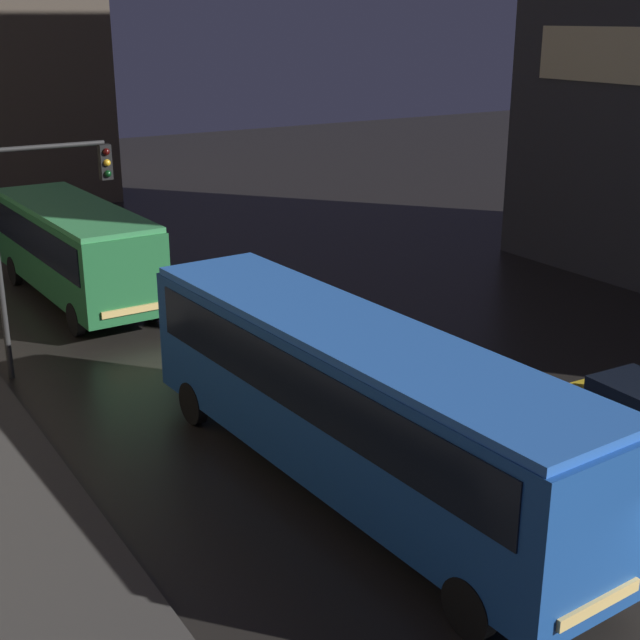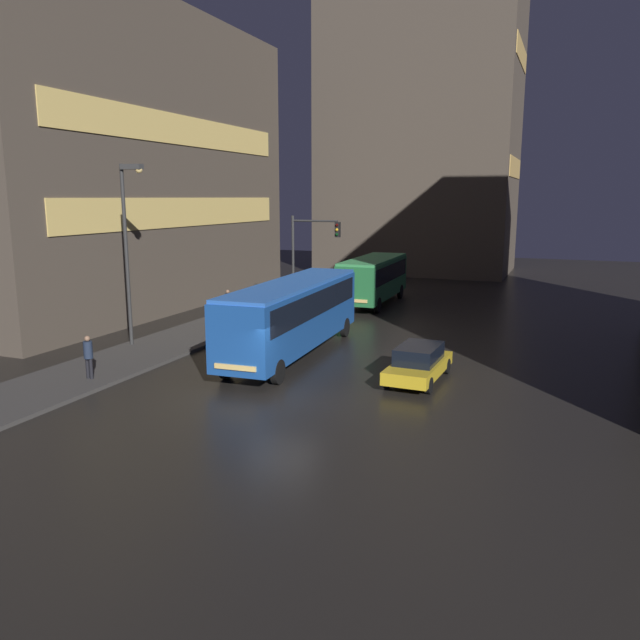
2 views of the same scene
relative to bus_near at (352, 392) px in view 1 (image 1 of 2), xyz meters
The scene contains 3 objects.
bus_near is the anchor object (origin of this frame).
bus_far 15.00m from the bus_near, 92.77° to the left, with size 2.87×9.26×3.19m.
traffic_light_main 10.21m from the bus_near, 108.63° to the left, with size 3.18×0.35×6.16m.
Camera 1 is at (-11.23, -6.66, 8.95)m, focal length 50.00 mm.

